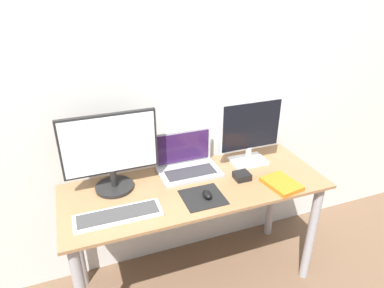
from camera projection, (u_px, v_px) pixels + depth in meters
The scene contains 10 objects.
wall_back at pixel (175, 84), 2.03m from camera, with size 7.00×0.05×2.50m.
desk at pixel (196, 207), 2.03m from camera, with size 1.52×0.57×0.75m.
monitor_left at pixel (110, 151), 1.84m from camera, with size 0.51×0.22×0.45m.
monitor_right at pixel (250, 131), 2.11m from camera, with size 0.41×0.16×0.42m.
laptop at pixel (187, 162), 2.09m from camera, with size 0.37×0.23×0.24m.
keyboard at pixel (118, 215), 1.71m from camera, with size 0.44×0.14×0.02m.
mousepad at pixel (203, 197), 1.86m from camera, with size 0.22×0.21×0.00m.
mouse at pixel (207, 194), 1.84m from camera, with size 0.05×0.08×0.04m.
book at pixel (282, 184), 1.96m from camera, with size 0.19×0.23×0.02m.
power_brick at pixel (242, 176), 2.02m from camera, with size 0.09×0.09×0.04m.
Camera 1 is at (-0.60, -1.25, 1.84)m, focal length 32.00 mm.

